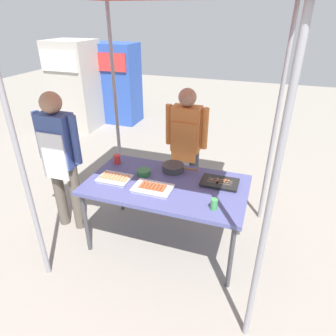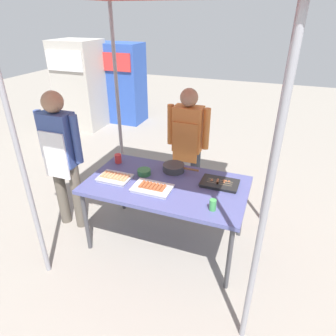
{
  "view_description": "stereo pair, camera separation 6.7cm",
  "coord_description": "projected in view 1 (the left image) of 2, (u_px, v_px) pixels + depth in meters",
  "views": [
    {
      "loc": [
        0.85,
        -2.4,
        2.27
      ],
      "look_at": [
        0.0,
        0.05,
        0.9
      ],
      "focal_mm": 31.66,
      "sensor_mm": 36.0,
      "label": 1
    },
    {
      "loc": [
        0.92,
        -2.38,
        2.27
      ],
      "look_at": [
        0.0,
        0.05,
        0.9
      ],
      "focal_mm": 31.66,
      "sensor_mm": 36.0,
      "label": 2
    }
  ],
  "objects": [
    {
      "name": "ground_plane",
      "position": [
        167.0,
        241.0,
        3.32
      ],
      "size": [
        18.0,
        18.0,
        0.0
      ],
      "primitive_type": "plane",
      "color": "gray"
    },
    {
      "name": "stall_table",
      "position": [
        166.0,
        188.0,
        2.99
      ],
      "size": [
        1.6,
        0.9,
        0.75
      ],
      "color": "#4C518C",
      "rests_on": "ground"
    },
    {
      "name": "stall_canopy",
      "position": [
        166.0,
        5.0,
        2.23
      ],
      "size": [
        2.1,
        1.8,
        2.44
      ],
      "color": "gray",
      "rests_on": "ground"
    },
    {
      "name": "tray_grilled_sausages",
      "position": [
        153.0,
        188.0,
        2.85
      ],
      "size": [
        0.38,
        0.25,
        0.05
      ],
      "color": "silver",
      "rests_on": "stall_table"
    },
    {
      "name": "tray_meat_skewers",
      "position": [
        220.0,
        183.0,
        2.95
      ],
      "size": [
        0.37,
        0.24,
        0.04
      ],
      "color": "black",
      "rests_on": "stall_table"
    },
    {
      "name": "tray_pork_links",
      "position": [
        115.0,
        178.0,
        3.01
      ],
      "size": [
        0.33,
        0.24,
        0.05
      ],
      "color": "silver",
      "rests_on": "stall_table"
    },
    {
      "name": "cooking_wok",
      "position": [
        173.0,
        167.0,
        3.18
      ],
      "size": [
        0.39,
        0.23,
        0.08
      ],
      "color": "#38383A",
      "rests_on": "stall_table"
    },
    {
      "name": "condiment_bowl",
      "position": [
        144.0,
        172.0,
        3.11
      ],
      "size": [
        0.14,
        0.14,
        0.06
      ],
      "primitive_type": "cylinder",
      "color": "#33723F",
      "rests_on": "stall_table"
    },
    {
      "name": "drink_cup_near_edge",
      "position": [
        117.0,
        159.0,
        3.34
      ],
      "size": [
        0.08,
        0.08,
        0.1
      ],
      "primitive_type": "cylinder",
      "color": "red",
      "rests_on": "stall_table"
    },
    {
      "name": "drink_cup_by_wok",
      "position": [
        214.0,
        204.0,
        2.56
      ],
      "size": [
        0.06,
        0.06,
        0.1
      ],
      "primitive_type": "cylinder",
      "color": "#3F994C",
      "rests_on": "stall_table"
    },
    {
      "name": "vendor_woman",
      "position": [
        186.0,
        140.0,
        3.58
      ],
      "size": [
        0.52,
        0.22,
        1.52
      ],
      "rotation": [
        0.0,
        0.0,
        3.14
      ],
      "color": "#333842",
      "rests_on": "ground"
    },
    {
      "name": "customer_nearby",
      "position": [
        60.0,
        153.0,
        3.13
      ],
      "size": [
        0.52,
        0.23,
        1.6
      ],
      "color": "#595147",
      "rests_on": "ground"
    },
    {
      "name": "neighbor_stall_left",
      "position": [
        76.0,
        85.0,
        6.23
      ],
      "size": [
        0.89,
        0.83,
        1.79
      ],
      "color": "#B7B2A8",
      "rests_on": "ground"
    },
    {
      "name": "neighbor_stall_right",
      "position": [
        115.0,
        84.0,
        6.59
      ],
      "size": [
        1.05,
        0.68,
        1.7
      ],
      "color": "#2D51B2",
      "rests_on": "ground"
    }
  ]
}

